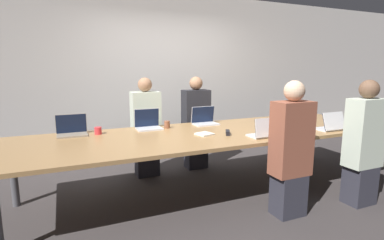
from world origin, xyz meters
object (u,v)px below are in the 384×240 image
at_px(laptop_near_midright, 265,131).
at_px(cup_near_right, 346,125).
at_px(bottle_near_midright, 272,125).
at_px(person_far_center, 196,124).
at_px(cup_near_midright, 278,130).
at_px(stapler, 228,133).
at_px(person_near_midright, 291,152).
at_px(cup_far_midleft, 167,125).
at_px(laptop_far_left, 72,129).
at_px(laptop_far_center, 204,119).
at_px(person_far_midleft, 146,129).
at_px(laptop_near_right, 331,125).
at_px(person_near_right, 363,145).
at_px(cup_far_left, 98,131).
at_px(laptop_far_midleft, 148,123).

distance_m(laptop_near_midright, cup_near_right, 1.27).
relative_size(bottle_near_midright, person_far_center, 0.16).
xyz_separation_m(cup_near_midright, person_far_center, (-0.48, 1.33, -0.13)).
distance_m(cup_near_midright, stapler, 0.61).
relative_size(person_near_midright, cup_near_right, 14.51).
distance_m(cup_far_midleft, laptop_far_left, 1.16).
bearing_deg(stapler, cup_near_right, 16.26).
bearing_deg(laptop_near_midright, laptop_far_center, -73.92).
distance_m(cup_far_midleft, laptop_far_center, 0.57).
xyz_separation_m(laptop_far_center, person_far_center, (0.06, 0.43, -0.15)).
relative_size(person_far_midleft, person_far_center, 1.00).
bearing_deg(cup_near_right, person_near_midright, -163.60).
bearing_deg(laptop_near_midright, laptop_near_right, 178.93).
xyz_separation_m(cup_far_midleft, person_near_right, (1.85, -1.43, -0.13)).
height_order(laptop_near_midright, laptop_far_center, laptop_far_center).
xyz_separation_m(person_near_midright, laptop_near_right, (0.96, 0.37, 0.14)).
bearing_deg(cup_near_right, cup_far_left, 162.54).
bearing_deg(laptop_far_midleft, laptop_near_right, -25.91).
xyz_separation_m(laptop_far_midleft, bottle_near_midright, (1.33, -0.83, 0.02)).
distance_m(laptop_near_midright, cup_near_midright, 0.27).
bearing_deg(person_near_midright, laptop_far_left, -33.69).
distance_m(cup_far_left, person_far_center, 1.59).
xyz_separation_m(person_near_midright, bottle_near_midright, (0.19, 0.56, 0.17)).
bearing_deg(laptop_far_midleft, person_far_midleft, 79.28).
bearing_deg(cup_near_right, cup_far_midleft, 155.68).
xyz_separation_m(bottle_near_midright, laptop_near_right, (0.77, -0.20, -0.03)).
distance_m(bottle_near_midright, cup_far_left, 2.10).
height_order(person_far_midleft, cup_far_left, person_far_midleft).
relative_size(laptop_far_left, cup_far_left, 3.97).
xyz_separation_m(laptop_near_midright, person_far_center, (-0.22, 1.42, -0.15)).
xyz_separation_m(cup_far_left, cup_near_right, (3.00, -0.94, 0.01)).
bearing_deg(bottle_near_midright, person_near_right, -41.65).
distance_m(person_far_center, person_near_right, 2.27).
height_order(person_far_center, stapler, person_far_center).
height_order(cup_far_left, person_far_center, person_far_center).
height_order(laptop_far_midleft, person_far_midleft, person_far_midleft).
bearing_deg(person_far_center, cup_far_midleft, -142.78).
distance_m(laptop_far_midleft, person_near_right, 2.57).
bearing_deg(person_near_right, laptop_near_midright, -26.51).
bearing_deg(laptop_far_left, cup_far_midleft, -2.70).
bearing_deg(person_far_midleft, stapler, -57.64).
bearing_deg(person_near_right, bottle_near_midright, -41.65).
distance_m(cup_far_midleft, stapler, 0.85).
bearing_deg(person_far_midleft, cup_far_midleft, -70.06).
relative_size(person_far_center, laptop_near_right, 4.30).
bearing_deg(laptop_far_midleft, cup_near_midright, -34.05).
bearing_deg(cup_near_midright, person_far_center, 109.93).
relative_size(laptop_near_midright, person_far_center, 0.23).
xyz_separation_m(laptop_far_left, stapler, (1.70, -0.71, -0.05)).
bearing_deg(person_far_midleft, cup_near_midright, -45.50).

